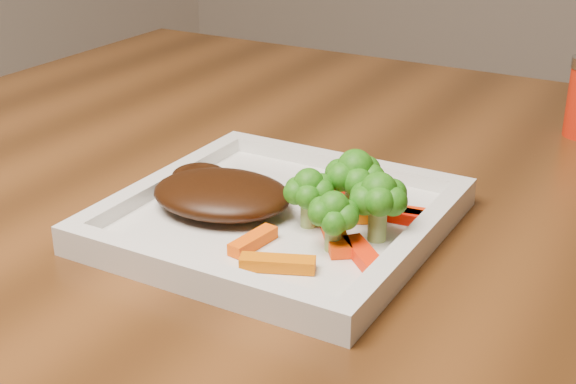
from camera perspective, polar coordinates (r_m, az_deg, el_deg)
The scene contains 14 objects.
plate at distance 0.71m, azimuth -0.71°, elevation -2.14°, with size 0.27×0.27×0.01m, color silver.
steak at distance 0.71m, azimuth -4.72°, elevation -0.15°, with size 0.13×0.10×0.03m, color black.
broccoli_0 at distance 0.69m, azimuth 4.77°, elevation 0.82°, with size 0.06×0.06×0.07m, color #367112, non-canonical shape.
broccoli_1 at distance 0.65m, azimuth 6.44°, elevation -0.84°, with size 0.06×0.06×0.06m, color #1B6310, non-canonical shape.
broccoli_2 at distance 0.63m, azimuth 3.25°, elevation -1.75°, with size 0.05×0.05×0.06m, color #2B7613, non-canonical shape.
broccoli_3 at distance 0.67m, azimuth 1.48°, elevation -0.04°, with size 0.05×0.05×0.06m, color #367012, non-canonical shape.
carrot_0 at distance 0.61m, azimuth -0.75°, elevation -5.10°, with size 0.06×0.02×0.01m, color #DB6503.
carrot_1 at distance 0.63m, azimuth 5.46°, elevation -4.58°, with size 0.06×0.02×0.01m, color red.
carrot_2 at distance 0.65m, azimuth -2.50°, elevation -3.49°, with size 0.05×0.01×0.01m, color #FF5404.
carrot_3 at distance 0.70m, azimuth 8.37°, elevation -1.58°, with size 0.06×0.02×0.01m, color red.
carrot_4 at distance 0.74m, azimuth 3.54°, elevation 0.01°, with size 0.05×0.01×0.01m, color #FF1904.
carrot_5 at distance 0.66m, azimuth 3.38°, elevation -3.12°, with size 0.06×0.02×0.01m, color #FF4004.
carrot_6 at distance 0.69m, azimuth 3.65°, elevation -1.64°, with size 0.05×0.01×0.01m, color #EF6603.
carrot_7 at distance 0.70m, azimuth 8.36°, elevation -1.72°, with size 0.06×0.02×0.01m, color #FF1604.
Camera 1 is at (0.05, -0.82, 1.06)m, focal length 50.00 mm.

